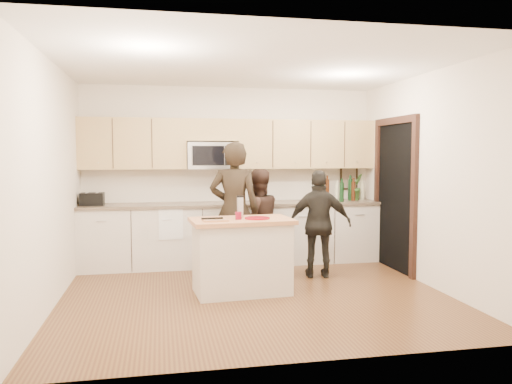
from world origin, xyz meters
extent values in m
plane|color=brown|center=(0.00, 0.00, 0.00)|extent=(4.50, 4.50, 0.00)
cube|color=beige|center=(0.00, 2.00, 1.35)|extent=(4.50, 0.02, 2.70)
cube|color=beige|center=(0.00, -2.00, 1.35)|extent=(4.50, 0.02, 2.70)
cube|color=beige|center=(-2.25, 0.00, 1.35)|extent=(0.02, 4.00, 2.70)
cube|color=beige|center=(2.25, 0.00, 1.35)|extent=(0.02, 4.00, 2.70)
cube|color=white|center=(0.00, 0.00, 2.70)|extent=(4.50, 4.00, 0.02)
cube|color=beige|center=(0.00, 1.69, 0.45)|extent=(4.50, 0.62, 0.90)
cube|color=#72644C|center=(0.00, 1.68, 0.92)|extent=(4.50, 0.66, 0.04)
cube|color=tan|center=(-1.48, 1.83, 1.83)|extent=(1.55, 0.33, 0.75)
cube|color=tan|center=(1.17, 1.83, 1.83)|extent=(2.17, 0.33, 0.75)
cube|color=tan|center=(-0.31, 1.83, 2.04)|extent=(0.78, 0.33, 0.33)
cube|color=silver|center=(-0.31, 1.80, 1.65)|extent=(0.76, 0.40, 0.40)
cube|color=black|center=(-0.39, 1.60, 1.65)|extent=(0.47, 0.01, 0.29)
cube|color=black|center=(-0.06, 1.60, 1.65)|extent=(0.17, 0.01, 0.29)
cube|color=black|center=(2.24, 0.90, 1.05)|extent=(0.02, 1.05, 2.10)
cube|color=black|center=(2.22, 0.33, 1.05)|extent=(0.06, 0.10, 2.10)
cube|color=black|center=(2.22, 1.48, 1.05)|extent=(0.06, 0.10, 2.10)
cube|color=black|center=(2.22, 0.90, 2.15)|extent=(0.06, 1.25, 0.10)
cube|color=black|center=(1.95, 1.99, 1.28)|extent=(0.30, 0.03, 0.38)
cube|color=tan|center=(1.95, 1.97, 1.28)|extent=(0.24, 0.00, 0.32)
cube|color=white|center=(-0.95, 1.38, 0.70)|extent=(0.34, 0.01, 0.48)
cube|color=white|center=(-0.95, 1.67, 0.94)|extent=(0.34, 0.60, 0.01)
cube|color=beige|center=(-0.14, 0.10, 0.42)|extent=(1.15, 0.73, 0.85)
cube|color=tan|center=(-0.14, 0.10, 0.88)|extent=(1.25, 0.79, 0.05)
cylinder|color=maroon|center=(0.04, 0.06, 0.91)|extent=(0.30, 0.30, 0.02)
cube|color=silver|center=(-0.14, 0.19, 1.03)|extent=(0.07, 0.05, 0.23)
cube|color=black|center=(-0.14, 0.19, 1.16)|extent=(0.08, 0.05, 0.02)
cylinder|color=maroon|center=(-0.19, 0.05, 0.95)|extent=(0.08, 0.08, 0.09)
cube|color=tan|center=(-0.47, -0.06, 0.91)|extent=(0.30, 0.20, 0.02)
cube|color=black|center=(-0.51, -0.02, 0.93)|extent=(0.25, 0.05, 0.02)
cube|color=silver|center=(-0.47, -0.12, 0.92)|extent=(0.22, 0.04, 0.01)
cube|color=black|center=(-2.05, 1.67, 1.03)|extent=(0.32, 0.25, 0.18)
cube|color=silver|center=(-2.12, 1.67, 1.12)|extent=(0.03, 0.18, 0.00)
cube|color=silver|center=(-1.98, 1.67, 1.12)|extent=(0.03, 0.18, 0.00)
cylinder|color=black|center=(1.41, 1.75, 1.12)|extent=(0.07, 0.07, 0.36)
cylinder|color=#38190A|center=(1.50, 1.75, 1.14)|extent=(0.07, 0.07, 0.40)
cylinder|color=beige|center=(1.62, 1.64, 1.10)|extent=(0.06, 0.06, 0.32)
cylinder|color=black|center=(1.86, 1.69, 1.14)|extent=(0.07, 0.07, 0.40)
cylinder|color=#38190A|center=(1.90, 1.66, 1.12)|extent=(0.07, 0.07, 0.36)
cylinder|color=beige|center=(2.10, 1.79, 1.11)|extent=(0.08, 0.08, 0.34)
cylinder|color=black|center=(1.65, 1.51, 1.12)|extent=(0.07, 0.07, 0.36)
imported|color=#386729|center=(1.97, 1.72, 1.15)|extent=(0.28, 0.25, 0.43)
imported|color=black|center=(-0.11, 0.87, 0.92)|extent=(0.76, 0.59, 1.84)
imported|color=black|center=(0.26, 1.13, 0.73)|extent=(0.81, 0.68, 1.46)
imported|color=black|center=(1.02, 0.66, 0.73)|extent=(0.91, 0.53, 1.46)
camera|label=1|loc=(-1.09, -5.75, 1.67)|focal=35.00mm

